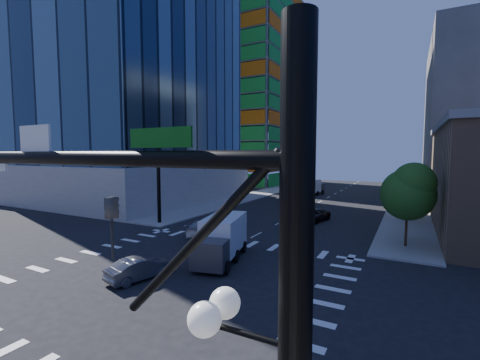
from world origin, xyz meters
The scene contains 15 objects.
ground centered at (0.00, 0.00, 0.00)m, with size 160.00×160.00×0.00m, color black.
road_markings centered at (0.00, 0.00, 0.01)m, with size 20.00×20.00×0.01m, color silver.
sidewalk_ne centered at (12.50, 40.00, 0.07)m, with size 5.00×60.00×0.15m, color gray.
sidewalk_nw centered at (-12.50, 40.00, 0.07)m, with size 5.00×60.00×0.15m, color gray.
construction_building centered at (-27.41, 61.93, 24.61)m, with size 25.16×34.50×70.60m.
signal_mast_se centered at (10.60, -11.50, 5.01)m, with size 10.51×2.48×9.00m.
signal_mast_nw centered at (-10.00, 11.50, 5.49)m, with size 10.20×0.40×9.00m.
tree_south centered at (12.63, 13.90, 4.69)m, with size 4.16×4.16×6.82m.
tree_north centered at (12.93, 25.90, 3.99)m, with size 3.54×3.52×5.78m.
car_nb_far centered at (3.04, 20.79, 0.69)m, with size 2.29×4.97×1.38m, color black.
car_sb_near centered at (-4.59, 9.90, 0.68)m, with size 1.90×4.67×1.35m, color white.
car_sb_mid centered at (-4.31, 33.85, 0.74)m, with size 1.74×4.33×1.48m, color #A5A7AD.
car_sb_cross centered at (-1.73, -1.01, 0.67)m, with size 1.42×4.08×1.34m, color #505055.
box_truck_near centered at (0.92, 4.03, 1.36)m, with size 3.85×6.30×3.08m.
box_truck_far centered at (-3.36, 43.94, 1.28)m, with size 3.41×5.86×2.89m.
Camera 1 is at (12.61, -14.96, 7.62)m, focal length 24.00 mm.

